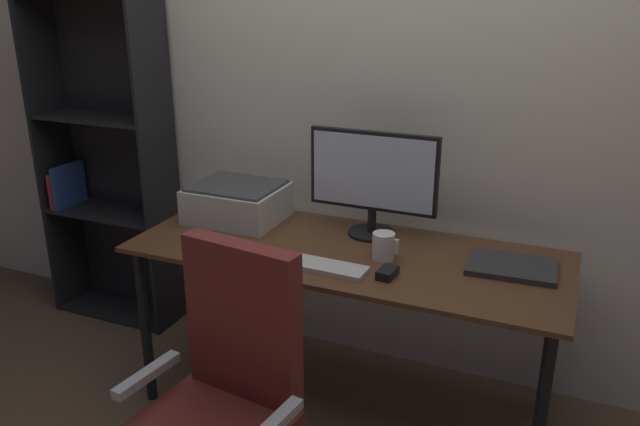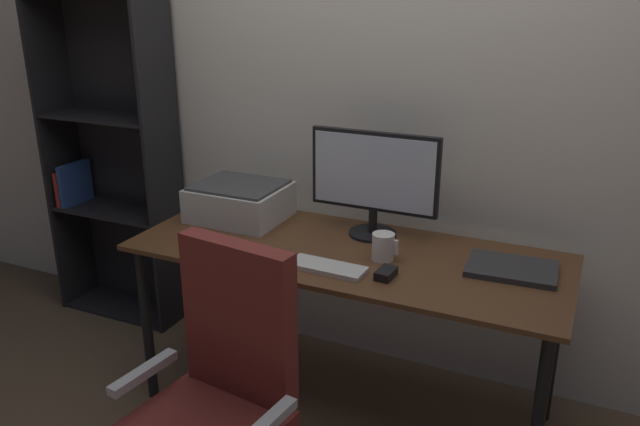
% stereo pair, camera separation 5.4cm
% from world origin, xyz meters
% --- Properties ---
extents(ground_plane, '(12.00, 12.00, 0.00)m').
position_xyz_m(ground_plane, '(0.00, 0.00, 0.00)').
color(ground_plane, brown).
extents(back_wall, '(6.40, 0.10, 2.60)m').
position_xyz_m(back_wall, '(0.00, 0.51, 1.30)').
color(back_wall, silver).
rests_on(back_wall, ground).
extents(desk, '(1.73, 0.69, 0.74)m').
position_xyz_m(desk, '(0.00, 0.00, 0.66)').
color(desk, '#56351E').
rests_on(desk, ground).
extents(monitor, '(0.54, 0.20, 0.44)m').
position_xyz_m(monitor, '(0.04, 0.20, 0.99)').
color(monitor, black).
rests_on(monitor, desk).
extents(keyboard, '(0.29, 0.12, 0.02)m').
position_xyz_m(keyboard, '(0.01, -0.20, 0.75)').
color(keyboard, silver).
rests_on(keyboard, desk).
extents(mouse, '(0.06, 0.10, 0.03)m').
position_xyz_m(mouse, '(0.22, -0.17, 0.76)').
color(mouse, black).
rests_on(mouse, desk).
extents(coffee_mug, '(0.10, 0.09, 0.11)m').
position_xyz_m(coffee_mug, '(0.16, -0.02, 0.79)').
color(coffee_mug, white).
rests_on(coffee_mug, desk).
extents(laptop, '(0.33, 0.25, 0.02)m').
position_xyz_m(laptop, '(0.63, 0.07, 0.75)').
color(laptop, '#2D2D30').
rests_on(laptop, desk).
extents(printer, '(0.40, 0.34, 0.16)m').
position_xyz_m(printer, '(-0.58, 0.14, 0.82)').
color(printer, silver).
rests_on(printer, desk).
extents(office_chair, '(0.55, 0.54, 1.01)m').
position_xyz_m(office_chair, '(-0.10, -0.80, 0.46)').
color(office_chair, '#B7BABC').
rests_on(office_chair, ground).
extents(bookshelf, '(0.70, 0.28, 1.69)m').
position_xyz_m(bookshelf, '(-1.47, 0.34, 0.84)').
color(bookshelf, black).
rests_on(bookshelf, ground).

